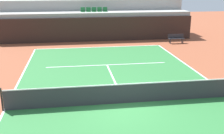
# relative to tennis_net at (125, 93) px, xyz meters

# --- Properties ---
(ground_plane) EXTENTS (80.00, 80.00, 0.00)m
(ground_plane) POSITION_rel_tennis_net_xyz_m (0.00, 0.00, -0.51)
(ground_plane) COLOR brown
(court_surface) EXTENTS (11.00, 24.00, 0.01)m
(court_surface) POSITION_rel_tennis_net_xyz_m (0.00, 0.00, -0.50)
(court_surface) COLOR #2D7238
(court_surface) RESTS_ON ground_plane
(baseline_far) EXTENTS (11.00, 0.10, 0.00)m
(baseline_far) POSITION_rel_tennis_net_xyz_m (0.00, 11.95, -0.50)
(baseline_far) COLOR white
(baseline_far) RESTS_ON court_surface
(sideline_left) EXTENTS (0.10, 24.00, 0.00)m
(sideline_left) POSITION_rel_tennis_net_xyz_m (-5.45, 0.00, -0.50)
(sideline_left) COLOR white
(sideline_left) RESTS_ON court_surface
(service_line_far) EXTENTS (8.26, 0.10, 0.00)m
(service_line_far) POSITION_rel_tennis_net_xyz_m (0.00, 6.40, -0.50)
(service_line_far) COLOR white
(service_line_far) RESTS_ON court_surface
(centre_service_line) EXTENTS (0.10, 6.40, 0.00)m
(centre_service_line) POSITION_rel_tennis_net_xyz_m (0.00, 3.20, -0.50)
(centre_service_line) COLOR white
(centre_service_line) RESTS_ON court_surface
(back_wall) EXTENTS (19.05, 0.30, 2.28)m
(back_wall) POSITION_rel_tennis_net_xyz_m (0.00, 14.66, 0.63)
(back_wall) COLOR black
(back_wall) RESTS_ON ground_plane
(stands_tier_lower) EXTENTS (19.05, 2.40, 2.68)m
(stands_tier_lower) POSITION_rel_tennis_net_xyz_m (0.00, 16.01, 0.83)
(stands_tier_lower) COLOR #9E9E99
(stands_tier_lower) RESTS_ON ground_plane
(stands_tier_upper) EXTENTS (19.05, 2.40, 3.74)m
(stands_tier_upper) POSITION_rel_tennis_net_xyz_m (0.00, 18.41, 1.36)
(stands_tier_upper) COLOR #9E9E99
(stands_tier_upper) RESTS_ON ground_plane
(seating_row_lower) EXTENTS (2.65, 0.44, 0.44)m
(seating_row_lower) POSITION_rel_tennis_net_xyz_m (-0.00, 16.11, 2.29)
(seating_row_lower) COLOR #1E6633
(seating_row_lower) RESTS_ON stands_tier_lower
(tennis_net) EXTENTS (11.08, 0.08, 1.07)m
(tennis_net) POSITION_rel_tennis_net_xyz_m (0.00, 0.00, 0.00)
(tennis_net) COLOR black
(tennis_net) RESTS_ON court_surface
(player_bench) EXTENTS (1.50, 0.40, 0.85)m
(player_bench) POSITION_rel_tennis_net_xyz_m (7.33, 12.61, -0.00)
(player_bench) COLOR #232328
(player_bench) RESTS_ON ground_plane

